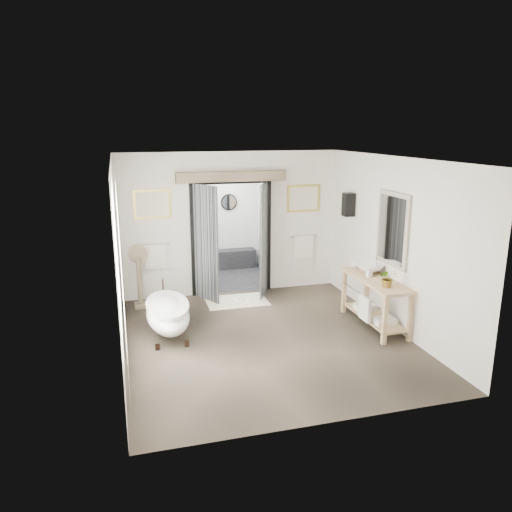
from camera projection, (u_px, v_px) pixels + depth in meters
name	position (u px, v px, depth m)	size (l,w,h in m)	color
ground_plane	(266.00, 339.00, 8.16)	(5.00, 5.00, 0.00)	#4F4335
room_shell	(267.00, 229.00, 7.56)	(4.52, 5.02, 2.91)	silver
shower_room	(217.00, 235.00, 11.66)	(2.22, 2.01, 2.51)	black
back_wall_dressing	(233.00, 220.00, 9.93)	(3.82, 0.77, 2.52)	black
clawfoot_tub	(168.00, 314.00, 8.23)	(0.70, 1.55, 0.76)	black
vanity	(374.00, 298.00, 8.56)	(0.57, 1.60, 0.85)	tan
pedestal_mirror	(140.00, 281.00, 9.45)	(0.37, 0.24, 1.24)	#6D614D
rug	(237.00, 301.00, 9.91)	(1.20, 0.80, 0.01)	beige
slippers	(241.00, 300.00, 9.85)	(0.31, 0.24, 0.05)	silver
basin	(370.00, 269.00, 8.79)	(0.49, 0.49, 0.17)	white
plant	(388.00, 278.00, 8.02)	(0.28, 0.24, 0.31)	gray
soap_bottle_a	(369.00, 272.00, 8.58)	(0.08, 0.08, 0.18)	gray
soap_bottle_b	(354.00, 264.00, 9.12)	(0.13, 0.13, 0.16)	gray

